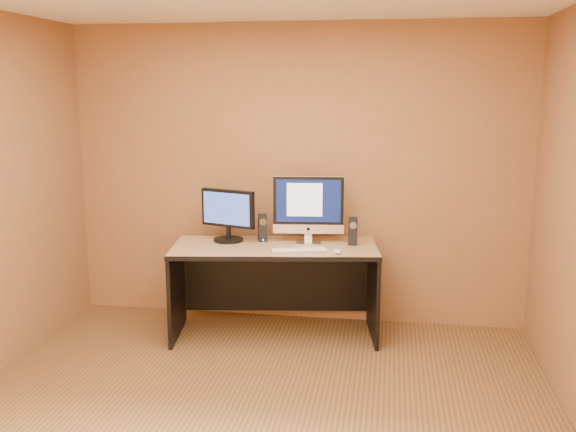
{
  "coord_description": "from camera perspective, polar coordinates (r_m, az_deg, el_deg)",
  "views": [
    {
      "loc": [
        0.82,
        -3.51,
        2.04
      ],
      "look_at": [
        0.02,
        1.42,
        1.05
      ],
      "focal_mm": 40.0,
      "sensor_mm": 36.0,
      "label": 1
    }
  ],
  "objects": [
    {
      "name": "keyboard",
      "position": [
        5.1,
        0.94,
        -3.05
      ],
      "size": [
        0.47,
        0.24,
        0.02
      ],
      "primitive_type": "cube",
      "rotation": [
        0.0,
        0.0,
        0.28
      ],
      "color": "silver",
      "rests_on": "desk"
    },
    {
      "name": "speaker_right",
      "position": [
        5.31,
        5.78,
        -1.36
      ],
      "size": [
        0.08,
        0.08,
        0.23
      ],
      "primitive_type": null,
      "rotation": [
        0.0,
        0.0,
        0.1
      ],
      "color": "black",
      "rests_on": "desk"
    },
    {
      "name": "desk",
      "position": [
        5.38,
        -1.18,
        -6.68
      ],
      "size": [
        1.76,
        0.97,
        0.77
      ],
      "primitive_type": null,
      "rotation": [
        0.0,
        0.0,
        0.14
      ],
      "color": "tan",
      "rests_on": "ground"
    },
    {
      "name": "cable_a",
      "position": [
        5.47,
        2.2,
        -2.12
      ],
      "size": [
        0.13,
        0.2,
        0.01
      ],
      "primitive_type": "cylinder",
      "rotation": [
        1.57,
        0.0,
        0.59
      ],
      "color": "black",
      "rests_on": "desk"
    },
    {
      "name": "second_monitor",
      "position": [
        5.41,
        -5.35,
        0.04
      ],
      "size": [
        0.55,
        0.39,
        0.44
      ],
      "primitive_type": null,
      "rotation": [
        0.0,
        0.0,
        -0.31
      ],
      "color": "black",
      "rests_on": "desk"
    },
    {
      "name": "floor",
      "position": [
        4.15,
        -3.61,
        -18.3
      ],
      "size": [
        4.0,
        4.0,
        0.0
      ],
      "primitive_type": "plane",
      "color": "brown",
      "rests_on": "ground"
    },
    {
      "name": "imac",
      "position": [
        5.31,
        1.82,
        0.61
      ],
      "size": [
        0.62,
        0.28,
        0.58
      ],
      "primitive_type": null,
      "rotation": [
        0.0,
        0.0,
        0.1
      ],
      "color": "silver",
      "rests_on": "desk"
    },
    {
      "name": "walls",
      "position": [
        3.68,
        -3.86,
        -0.42
      ],
      "size": [
        4.0,
        4.0,
        2.6
      ],
      "primitive_type": null,
      "color": "#905E3A",
      "rests_on": "ground"
    },
    {
      "name": "cable_b",
      "position": [
        5.53,
        1.91,
        -1.97
      ],
      "size": [
        0.05,
        0.18,
        0.01
      ],
      "primitive_type": "cylinder",
      "rotation": [
        1.57,
        0.0,
        -0.25
      ],
      "color": "black",
      "rests_on": "desk"
    },
    {
      "name": "speaker_left",
      "position": [
        5.41,
        -2.27,
        -1.05
      ],
      "size": [
        0.09,
        0.09,
        0.23
      ],
      "primitive_type": null,
      "rotation": [
        0.0,
        0.0,
        0.29
      ],
      "color": "black",
      "rests_on": "desk"
    },
    {
      "name": "mouse",
      "position": [
        5.04,
        4.42,
        -3.13
      ],
      "size": [
        0.08,
        0.12,
        0.04
      ],
      "primitive_type": "ellipsoid",
      "rotation": [
        0.0,
        0.0,
        0.24
      ],
      "color": "silver",
      "rests_on": "desk"
    }
  ]
}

